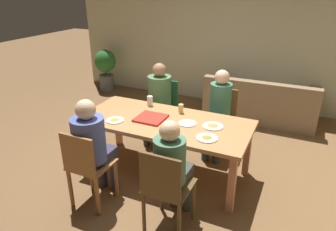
% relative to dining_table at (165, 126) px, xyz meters
% --- Properties ---
extents(ground_plane, '(20.00, 20.00, 0.00)m').
position_rel_dining_table_xyz_m(ground_plane, '(0.00, 0.00, -0.66)').
color(ground_plane, brown).
extents(back_wall, '(6.59, 0.12, 2.67)m').
position_rel_dining_table_xyz_m(back_wall, '(0.00, 2.87, 0.68)').
color(back_wall, beige).
rests_on(back_wall, ground).
extents(dining_table, '(2.09, 0.96, 0.74)m').
position_rel_dining_table_xyz_m(dining_table, '(0.00, 0.00, 0.00)').
color(dining_table, tan).
rests_on(dining_table, ground).
extents(chair_0, '(0.46, 0.40, 0.92)m').
position_rel_dining_table_xyz_m(chair_0, '(-0.46, 0.88, -0.17)').
color(chair_0, '#2A6D41').
rests_on(chair_0, ground).
extents(person_0, '(0.35, 0.50, 1.21)m').
position_rel_dining_table_xyz_m(person_0, '(-0.46, 0.75, 0.07)').
color(person_0, '#393743').
rests_on(person_0, ground).
extents(chair_1, '(0.41, 0.41, 0.90)m').
position_rel_dining_table_xyz_m(chair_1, '(0.46, 0.91, -0.16)').
color(chair_1, brown).
rests_on(chair_1, ground).
extents(person_1, '(0.30, 0.53, 1.21)m').
position_rel_dining_table_xyz_m(person_1, '(0.46, 0.76, 0.05)').
color(person_1, '#2F3F3F').
rests_on(person_1, ground).
extents(chair_2, '(0.42, 0.41, 0.91)m').
position_rel_dining_table_xyz_m(chair_2, '(-0.46, -0.94, -0.16)').
color(chair_2, '#996435').
rests_on(chair_2, ground).
extents(person_2, '(0.35, 0.50, 1.22)m').
position_rel_dining_table_xyz_m(person_2, '(-0.46, -0.81, 0.07)').
color(person_2, '#36334B').
rests_on(person_2, ground).
extents(chair_3, '(0.42, 0.44, 0.92)m').
position_rel_dining_table_xyz_m(chair_3, '(0.46, -0.95, -0.13)').
color(chair_3, brown).
rests_on(chair_3, ground).
extents(person_3, '(0.30, 0.50, 1.17)m').
position_rel_dining_table_xyz_m(person_3, '(0.46, -0.79, 0.03)').
color(person_3, '#3C3D38').
rests_on(person_3, ground).
extents(pizza_box_0, '(0.34, 0.34, 0.02)m').
position_rel_dining_table_xyz_m(pizza_box_0, '(-0.17, -0.03, 0.09)').
color(pizza_box_0, red).
rests_on(pizza_box_0, dining_table).
extents(plate_0, '(0.21, 0.21, 0.01)m').
position_rel_dining_table_xyz_m(plate_0, '(0.29, 0.03, 0.08)').
color(plate_0, white).
rests_on(plate_0, dining_table).
extents(plate_1, '(0.22, 0.22, 0.03)m').
position_rel_dining_table_xyz_m(plate_1, '(-0.54, -0.26, 0.09)').
color(plate_1, white).
rests_on(plate_1, dining_table).
extents(plate_2, '(0.24, 0.24, 0.03)m').
position_rel_dining_table_xyz_m(plate_2, '(0.59, 0.08, 0.09)').
color(plate_2, white).
rests_on(plate_2, dining_table).
extents(plate_3, '(0.24, 0.24, 0.03)m').
position_rel_dining_table_xyz_m(plate_3, '(0.62, -0.23, 0.09)').
color(plate_3, white).
rests_on(plate_3, dining_table).
extents(drinking_glass_0, '(0.06, 0.06, 0.12)m').
position_rel_dining_table_xyz_m(drinking_glass_0, '(0.09, 0.30, 0.14)').
color(drinking_glass_0, '#DAC866').
rests_on(drinking_glass_0, dining_table).
extents(drinking_glass_1, '(0.08, 0.08, 0.13)m').
position_rel_dining_table_xyz_m(drinking_glass_1, '(-0.39, 0.36, 0.14)').
color(drinking_glass_1, silver).
rests_on(drinking_glass_1, dining_table).
extents(couch, '(1.91, 0.83, 0.77)m').
position_rel_dining_table_xyz_m(couch, '(0.81, 2.26, -0.38)').
color(couch, '#8D7355').
rests_on(couch, ground).
extents(potted_plant, '(0.46, 0.46, 0.92)m').
position_rel_dining_table_xyz_m(potted_plant, '(-2.61, 2.43, -0.11)').
color(potted_plant, '#585B59').
rests_on(potted_plant, ground).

